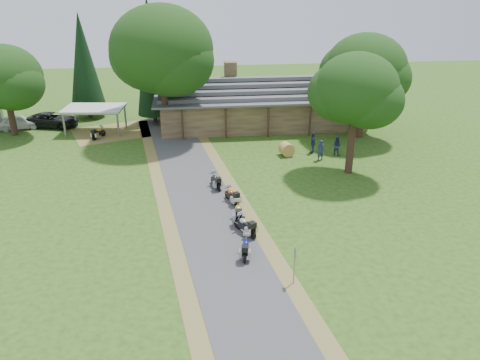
{
  "coord_description": "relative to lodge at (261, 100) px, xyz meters",
  "views": [
    {
      "loc": [
        -1.59,
        -22.25,
        13.79
      ],
      "look_at": [
        1.72,
        5.86,
        1.6
      ],
      "focal_mm": 35.0,
      "sensor_mm": 36.0,
      "label": 1
    }
  ],
  "objects": [
    {
      "name": "oak_driveway",
      "position": [
        4.66,
        -13.96,
        2.84
      ],
      "size": [
        6.09,
        6.09,
        10.58
      ],
      "primitive_type": null,
      "color": "#18320F",
      "rests_on": "ground"
    },
    {
      "name": "person_a",
      "position": [
        3.2,
        -11.07,
        -1.42
      ],
      "size": [
        0.68,
        0.57,
        2.07
      ],
      "primitive_type": "imported",
      "rotation": [
        0.0,
        0.0,
        3.41
      ],
      "color": "navy",
      "rests_on": "ground"
    },
    {
      "name": "ground",
      "position": [
        -6.0,
        -24.0,
        -2.45
      ],
      "size": [
        120.0,
        120.0,
        0.0
      ],
      "primitive_type": "plane",
      "color": "#2C4814",
      "rests_on": "ground"
    },
    {
      "name": "driveway",
      "position": [
        -6.5,
        -20.0,
        -2.45
      ],
      "size": [
        51.95,
        51.95,
        0.0
      ],
      "primitive_type": "plane",
      "rotation": [
        0.0,
        0.0,
        0.14
      ],
      "color": "#403F42",
      "rests_on": "ground"
    },
    {
      "name": "oak_silo",
      "position": [
        -24.07,
        -1.02,
        2.05
      ],
      "size": [
        6.88,
        6.88,
        8.99
      ],
      "primitive_type": null,
      "color": "#18320F",
      "rests_on": "ground"
    },
    {
      "name": "person_c",
      "position": [
        3.05,
        -9.26,
        -1.38
      ],
      "size": [
        0.61,
        0.72,
        2.14
      ],
      "primitive_type": "imported",
      "rotation": [
        0.0,
        0.0,
        4.38
      ],
      "color": "navy",
      "rests_on": "ground"
    },
    {
      "name": "cedar_near",
      "position": [
        -10.88,
        1.91,
        3.8
      ],
      "size": [
        3.38,
        3.38,
        12.49
      ],
      "primitive_type": "cone",
      "color": "black",
      "rests_on": "ground"
    },
    {
      "name": "person_b",
      "position": [
        4.92,
        -10.01,
        -1.47
      ],
      "size": [
        0.68,
        0.67,
        1.96
      ],
      "primitive_type": "imported",
      "rotation": [
        0.0,
        0.0,
        2.38
      ],
      "color": "navy",
      "rests_on": "ground"
    },
    {
      "name": "hay_bale",
      "position": [
        0.68,
        -9.66,
        -1.89
      ],
      "size": [
        1.27,
        1.19,
        1.11
      ],
      "primitive_type": "cylinder",
      "rotation": [
        1.57,
        0.0,
        0.17
      ],
      "color": "#A1763B",
      "rests_on": "ground"
    },
    {
      "name": "oak_lodge_right",
      "position": [
        8.54,
        -5.51,
        2.74
      ],
      "size": [
        7.33,
        7.33,
        10.38
      ],
      "primitive_type": null,
      "color": "#18320F",
      "rests_on": "ground"
    },
    {
      "name": "motorcycle_row_b",
      "position": [
        -4.49,
        -22.44,
        -1.84
      ],
      "size": [
        1.37,
        1.84,
        1.22
      ],
      "primitive_type": null,
      "rotation": [
        0.0,
        0.0,
        2.08
      ],
      "color": "#A6A9AF",
      "rests_on": "ground"
    },
    {
      "name": "cedar_far",
      "position": [
        -17.96,
        4.7,
        2.98
      ],
      "size": [
        3.7,
        3.7,
        10.85
      ],
      "primitive_type": "cone",
      "color": "black",
      "rests_on": "ground"
    },
    {
      "name": "car_dark_suv",
      "position": [
        -21.06,
        1.34,
        -1.37
      ],
      "size": [
        3.71,
        6.05,
        2.16
      ],
      "primitive_type": "imported",
      "rotation": [
        0.0,
        0.0,
        1.32
      ],
      "color": "black",
      "rests_on": "ground"
    },
    {
      "name": "motorcycle_row_c",
      "position": [
        -4.7,
        -20.81,
        -1.81
      ],
      "size": [
        0.72,
        1.89,
        1.27
      ],
      "primitive_type": null,
      "rotation": [
        0.0,
        0.0,
        1.51
      ],
      "color": "gold",
      "rests_on": "ground"
    },
    {
      "name": "lodge",
      "position": [
        0.0,
        0.0,
        0.0
      ],
      "size": [
        21.4,
        9.4,
        4.9
      ],
      "primitive_type": null,
      "color": "brown",
      "rests_on": "ground"
    },
    {
      "name": "oak_lodge_left",
      "position": [
        -9.5,
        -3.54,
        4.09
      ],
      "size": [
        9.13,
        9.13,
        13.09
      ],
      "primitive_type": null,
      "color": "#18320F",
      "rests_on": "ground"
    },
    {
      "name": "motorcycle_row_e",
      "position": [
        -5.75,
        -15.61,
        -1.87
      ],
      "size": [
        0.94,
        1.78,
        1.16
      ],
      "primitive_type": null,
      "rotation": [
        0.0,
        0.0,
        1.81
      ],
      "color": "black",
      "rests_on": "ground"
    },
    {
      "name": "carport",
      "position": [
        -16.41,
        -0.82,
        -1.23
      ],
      "size": [
        5.99,
        4.32,
        2.44
      ],
      "primitive_type": null,
      "rotation": [
        0.0,
        0.0,
        -0.11
      ],
      "color": "silver",
      "rests_on": "ground"
    },
    {
      "name": "motorcycle_row_a",
      "position": [
        -4.76,
        -24.81,
        -1.88
      ],
      "size": [
        0.84,
        1.73,
        1.13
      ],
      "primitive_type": null,
      "rotation": [
        0.0,
        0.0,
        1.38
      ],
      "color": "#141694",
      "rests_on": "ground"
    },
    {
      "name": "motorcycle_carport_a",
      "position": [
        -15.87,
        -3.04,
        -1.86
      ],
      "size": [
        1.29,
        1.79,
        1.18
      ],
      "primitive_type": null,
      "rotation": [
        0.0,
        0.0,
        1.09
      ],
      "color": "orange",
      "rests_on": "ground"
    },
    {
      "name": "motorcycle_row_d",
      "position": [
        -4.83,
        -18.2,
        -1.88
      ],
      "size": [
        1.12,
        1.76,
        1.15
      ],
      "primitive_type": null,
      "rotation": [
        0.0,
        0.0,
        1.95
      ],
      "color": "#DA5A0F",
      "rests_on": "ground"
    },
    {
      "name": "sign_post",
      "position": [
        -2.73,
        -27.55,
        -1.42
      ],
      "size": [
        0.37,
        0.06,
        2.07
      ],
      "primitive_type": null,
      "color": "gray",
      "rests_on": "ground"
    },
    {
      "name": "car_white_sedan",
      "position": [
        -24.25,
        0.97,
        -1.55
      ],
      "size": [
        3.37,
        5.73,
        1.79
      ],
      "primitive_type": "imported",
      "rotation": [
        0.0,
        0.0,
        1.79
      ],
      "color": "white",
      "rests_on": "ground"
    }
  ]
}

